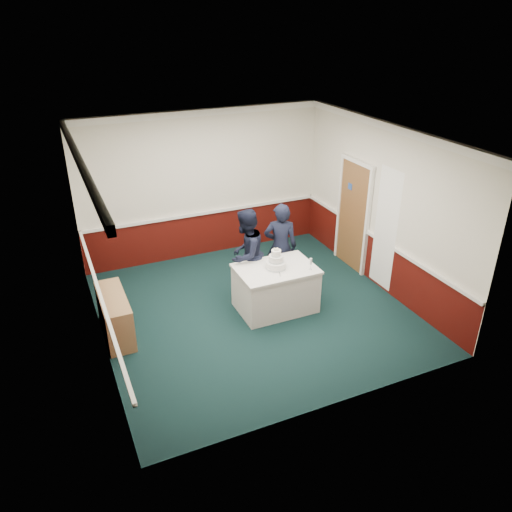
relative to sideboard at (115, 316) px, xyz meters
name	(u,v)px	position (x,y,z in m)	size (l,w,h in m)	color
ground	(254,310)	(2.28, -0.25, -0.35)	(5.00, 5.00, 0.00)	black
room_shell	(243,191)	(2.36, 0.36, 1.62)	(5.00, 5.00, 3.00)	silver
sideboard	(115,316)	(0.00, 0.00, 0.00)	(0.41, 1.20, 0.70)	tan
cake_table	(276,288)	(2.65, -0.33, 0.05)	(1.32, 0.92, 0.79)	white
wedding_cake	(276,262)	(2.65, -0.33, 0.55)	(0.35, 0.35, 0.36)	white
cake_knife	(280,273)	(2.62, -0.53, 0.44)	(0.01, 0.22, 0.01)	silver
champagne_flute	(311,262)	(3.15, -0.61, 0.58)	(0.05, 0.05, 0.21)	silver
person_man	(246,255)	(2.36, 0.27, 0.48)	(0.80, 0.63, 1.65)	black
person_woman	(280,247)	(3.05, 0.31, 0.48)	(0.60, 0.40, 1.65)	black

